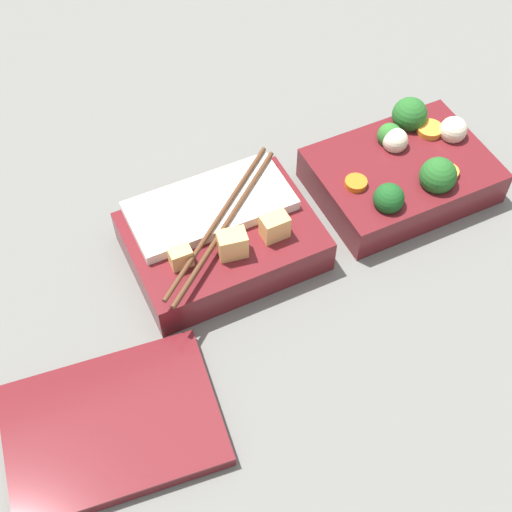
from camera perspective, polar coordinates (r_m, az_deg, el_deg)
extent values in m
plane|color=slate|center=(0.79, 4.65, 2.50)|extent=(3.00, 3.00, 0.00)
cube|color=maroon|center=(0.83, 11.52, 6.33)|extent=(0.19, 0.14, 0.04)
sphere|color=#236023|center=(0.79, 14.35, 6.25)|extent=(0.04, 0.04, 0.04)
sphere|color=#2D7028|center=(0.83, 10.64, 9.46)|extent=(0.03, 0.03, 0.03)
sphere|color=#19511E|center=(0.76, 10.57, 4.55)|extent=(0.03, 0.03, 0.03)
sphere|color=#236023|center=(0.86, 12.19, 10.98)|extent=(0.04, 0.04, 0.04)
cylinder|color=orange|center=(0.81, 15.03, 6.49)|extent=(0.04, 0.04, 0.01)
cylinder|color=orange|center=(0.78, 7.95, 5.87)|extent=(0.03, 0.03, 0.01)
cylinder|color=orange|center=(0.85, 13.72, 9.81)|extent=(0.03, 0.03, 0.01)
sphere|color=beige|center=(0.85, 15.50, 9.69)|extent=(0.03, 0.03, 0.03)
sphere|color=beige|center=(0.83, 11.07, 9.04)|extent=(0.03, 0.03, 0.03)
cube|color=maroon|center=(0.75, -2.69, 1.17)|extent=(0.19, 0.14, 0.04)
cube|color=silver|center=(0.75, -3.69, 4.05)|extent=(0.17, 0.08, 0.01)
cube|color=#EAB266|center=(0.72, 1.51, 2.37)|extent=(0.03, 0.02, 0.03)
cube|color=#EAB266|center=(0.70, -1.91, 0.95)|extent=(0.03, 0.03, 0.03)
cube|color=#EAB266|center=(0.70, -6.04, -0.10)|extent=(0.02, 0.02, 0.02)
cylinder|color=#56331E|center=(0.72, -3.05, 3.00)|extent=(0.17, 0.14, 0.01)
cylinder|color=#56331E|center=(0.72, -2.55, 2.82)|extent=(0.17, 0.14, 0.01)
cube|color=maroon|center=(0.67, -11.40, -13.14)|extent=(0.20, 0.16, 0.02)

